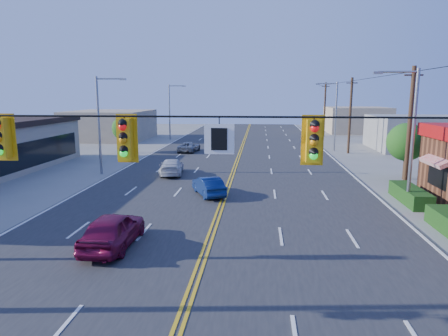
# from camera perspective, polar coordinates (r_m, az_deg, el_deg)

# --- Properties ---
(ground) EXTENTS (160.00, 160.00, 0.00)m
(ground) POSITION_cam_1_polar(r_m,az_deg,el_deg) (11.99, -6.82, -22.68)
(ground) COLOR gray
(ground) RESTS_ON ground
(road) EXTENTS (20.00, 120.00, 0.06)m
(road) POSITION_cam_1_polar(r_m,az_deg,el_deg) (30.59, 0.90, -1.85)
(road) COLOR #2D2D30
(road) RESTS_ON ground
(signal_span) EXTENTS (24.32, 0.34, 9.00)m
(signal_span) POSITION_cam_1_polar(r_m,az_deg,el_deg) (10.21, -8.07, 1.04)
(signal_span) COLOR #47301E
(signal_span) RESTS_ON ground
(streetlight_se) EXTENTS (2.55, 0.25, 8.00)m
(streetlight_se) POSITION_cam_1_polar(r_m,az_deg,el_deg) (25.39, 25.00, 4.90)
(streetlight_se) COLOR gray
(streetlight_se) RESTS_ON ground
(streetlight_ne) EXTENTS (2.55, 0.25, 8.00)m
(streetlight_ne) POSITION_cam_1_polar(r_m,az_deg,el_deg) (48.61, 15.46, 7.68)
(streetlight_ne) COLOR gray
(streetlight_ne) RESTS_ON ground
(streetlight_sw) EXTENTS (2.55, 0.25, 8.00)m
(streetlight_sw) POSITION_cam_1_polar(r_m,az_deg,el_deg) (34.42, -17.17, 6.61)
(streetlight_sw) COLOR gray
(streetlight_sw) RESTS_ON ground
(streetlight_nw) EXTENTS (2.55, 0.25, 8.00)m
(streetlight_nw) POSITION_cam_1_polar(r_m,az_deg,el_deg) (59.28, -7.61, 8.39)
(streetlight_nw) COLOR gray
(streetlight_nw) RESTS_ON ground
(utility_pole_near) EXTENTS (0.28, 0.28, 8.40)m
(utility_pole_near) POSITION_cam_1_polar(r_m,az_deg,el_deg) (29.64, 24.94, 4.95)
(utility_pole_near) COLOR #47301E
(utility_pole_near) RESTS_ON ground
(utility_pole_mid) EXTENTS (0.28, 0.28, 8.40)m
(utility_pole_mid) POSITION_cam_1_polar(r_m,az_deg,el_deg) (46.94, 17.57, 7.10)
(utility_pole_mid) COLOR #47301E
(utility_pole_mid) RESTS_ON ground
(utility_pole_far) EXTENTS (0.28, 0.28, 8.40)m
(utility_pole_far) POSITION_cam_1_polar(r_m,az_deg,el_deg) (64.63, 14.18, 8.05)
(utility_pole_far) COLOR #47301E
(utility_pole_far) RESTS_ON ground
(tree_kfc_rear) EXTENTS (2.94, 2.94, 4.41)m
(tree_kfc_rear) POSITION_cam_1_polar(r_m,az_deg,el_deg) (33.95, 24.60, 3.40)
(tree_kfc_rear) COLOR #47301E
(tree_kfc_rear) RESTS_ON ground
(tree_west) EXTENTS (2.80, 2.80, 4.20)m
(tree_west) POSITION_cam_1_polar(r_m,az_deg,el_deg) (46.52, -14.02, 5.51)
(tree_west) COLOR #47301E
(tree_west) RESTS_ON ground
(bld_east_mid) EXTENTS (12.00, 10.00, 4.00)m
(bld_east_mid) POSITION_cam_1_polar(r_m,az_deg,el_deg) (53.79, 26.81, 4.48)
(bld_east_mid) COLOR gray
(bld_east_mid) RESTS_ON ground
(bld_west_far) EXTENTS (11.00, 12.00, 4.20)m
(bld_west_far) POSITION_cam_1_polar(r_m,az_deg,el_deg) (62.08, -15.91, 5.94)
(bld_west_far) COLOR tan
(bld_west_far) RESTS_ON ground
(bld_east_far) EXTENTS (10.00, 10.00, 4.40)m
(bld_east_far) POSITION_cam_1_polar(r_m,az_deg,el_deg) (73.87, 18.40, 6.54)
(bld_east_far) COLOR tan
(bld_east_far) RESTS_ON ground
(car_magenta) EXTENTS (1.79, 4.44, 1.51)m
(car_magenta) POSITION_cam_1_polar(r_m,az_deg,el_deg) (18.01, -15.57, -8.68)
(car_magenta) COLOR maroon
(car_magenta) RESTS_ON ground
(car_blue) EXTENTS (2.70, 3.93, 1.23)m
(car_blue) POSITION_cam_1_polar(r_m,az_deg,el_deg) (26.10, -2.23, -2.69)
(car_blue) COLOR navy
(car_blue) RESTS_ON ground
(car_white) EXTENTS (2.35, 4.59, 1.28)m
(car_white) POSITION_cam_1_polar(r_m,az_deg,el_deg) (33.10, -7.49, 0.08)
(car_white) COLOR silver
(car_white) RESTS_ON ground
(car_silver) EXTENTS (2.32, 4.27, 1.13)m
(car_silver) POSITION_cam_1_polar(r_m,az_deg,el_deg) (46.16, -5.00, 2.96)
(car_silver) COLOR #939498
(car_silver) RESTS_ON ground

